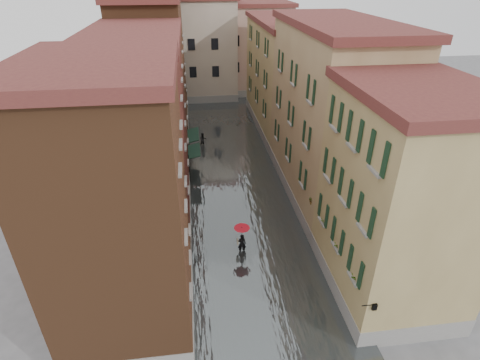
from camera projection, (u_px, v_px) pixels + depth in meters
ground at (257, 272)px, 23.27m from camera, size 120.00×120.00×0.00m
floodwater at (233, 172)px, 34.44m from camera, size 10.00×60.00×0.20m
building_left_near at (120, 212)px, 17.56m from camera, size 6.00×8.00×13.00m
building_left_mid at (143, 130)px, 27.18m from camera, size 6.00×14.00×12.50m
building_left_far at (156, 71)px, 39.76m from camera, size 6.00×16.00×14.00m
building_right_near at (398, 204)px, 19.50m from camera, size 6.00×8.00×11.50m
building_right_mid at (329, 118)px, 28.62m from camera, size 6.00×14.00×13.00m
building_right_far at (284, 78)px, 41.94m from camera, size 6.00×16.00×11.50m
building_end_cream at (192, 50)px, 52.54m from camera, size 12.00×9.00×13.00m
building_end_pink at (252, 50)px, 55.52m from camera, size 10.00×9.00×12.00m
awning_near at (194, 152)px, 32.82m from camera, size 1.09×2.79×2.80m
awning_far at (193, 135)px, 35.97m from camera, size 1.09×3.36×2.80m
wall_lantern at (374, 306)px, 17.10m from camera, size 0.71×0.22×0.35m
window_planters at (325, 217)px, 22.37m from camera, size 0.59×10.73×0.84m
pedestrian_main at (242, 237)px, 24.18m from camera, size 1.05×1.05×2.06m
pedestrian_far at (203, 140)px, 39.28m from camera, size 0.92×0.81×1.58m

